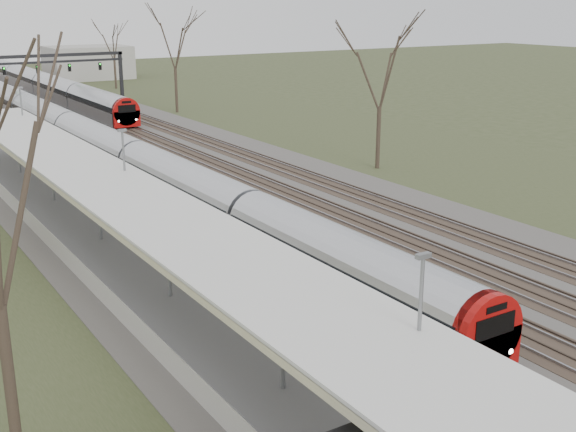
{
  "coord_description": "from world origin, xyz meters",
  "views": [
    {
      "loc": [
        -18.77,
        2.4,
        11.66
      ],
      "look_at": [
        -1.45,
        29.71,
        2.0
      ],
      "focal_mm": 45.0,
      "sensor_mm": 36.0,
      "label": 1
    }
  ],
  "objects": [
    {
      "name": "train_far",
      "position": [
        4.5,
        97.02,
        1.48
      ],
      "size": [
        2.62,
        60.21,
        3.05
      ],
      "color": "#9C9EA6",
      "rests_on": "ground"
    },
    {
      "name": "platform",
      "position": [
        -9.05,
        37.5,
        0.5
      ],
      "size": [
        3.5,
        69.0,
        1.0
      ],
      "primitive_type": "cube",
      "color": "#9E9B93",
      "rests_on": "ground"
    },
    {
      "name": "signal_gantry",
      "position": [
        0.29,
        84.99,
        4.91
      ],
      "size": [
        21.0,
        0.59,
        6.08
      ],
      "color": "black",
      "rests_on": "ground"
    },
    {
      "name": "track_bed",
      "position": [
        0.26,
        55.0,
        0.06
      ],
      "size": [
        24.0,
        160.0,
        0.22
      ],
      "color": "#474442",
      "rests_on": "ground"
    },
    {
      "name": "tree_east_far",
      "position": [
        14.0,
        42.0,
        7.29
      ],
      "size": [
        5.0,
        5.0,
        10.3
      ],
      "color": "#2D231C",
      "rests_on": "ground"
    },
    {
      "name": "train_near",
      "position": [
        -2.5,
        61.04,
        1.48
      ],
      "size": [
        2.62,
        90.21,
        3.05
      ],
      "color": "#9C9EA6",
      "rests_on": "ground"
    },
    {
      "name": "canopy",
      "position": [
        -9.05,
        32.99,
        3.93
      ],
      "size": [
        4.1,
        50.0,
        3.11
      ],
      "color": "slate",
      "rests_on": "platform"
    }
  ]
}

